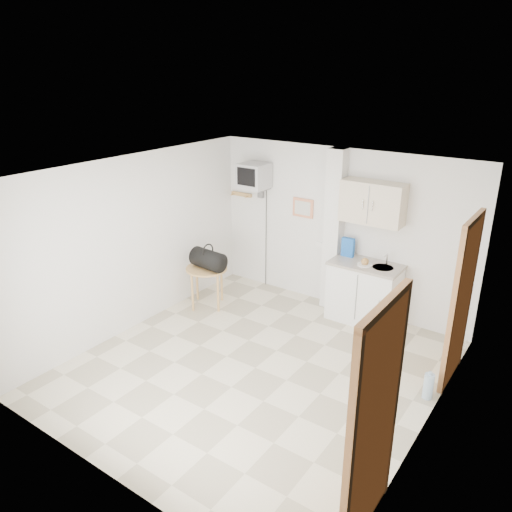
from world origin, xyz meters
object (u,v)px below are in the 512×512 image
Objects in this scene: duffel_bag at (208,259)px; water_bottle at (428,386)px; crt_television at (254,177)px; round_table at (207,272)px.

duffel_bag is 1.63× the size of water_bottle.
crt_television is 3.74× the size of duffel_bag.
crt_television is at bearing 78.75° from round_table.
round_table is 1.85× the size of water_bottle.
round_table is 0.24m from duffel_bag.
crt_television is at bearing 86.58° from duffel_bag.
crt_television is 3.31× the size of round_table.
crt_television reaches higher than duffel_bag.
duffel_bag reaches higher than water_bottle.
crt_television is 1.53m from duffel_bag.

